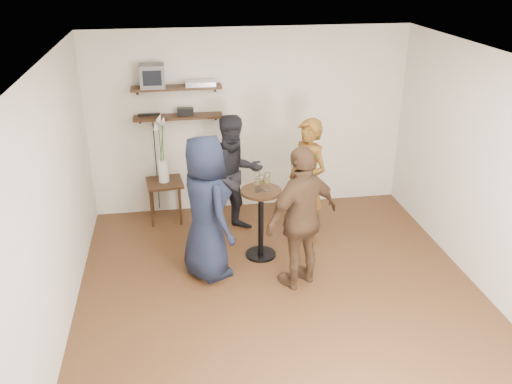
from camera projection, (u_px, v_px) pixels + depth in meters
room at (286, 193)px, 5.42m from camera, size 4.58×5.08×2.68m
shelf_upper at (176, 88)px, 7.19m from camera, size 1.20×0.25×0.04m
shelf_lower at (178, 117)px, 7.35m from camera, size 1.20×0.25×0.04m
crt_monitor at (152, 76)px, 7.07m from camera, size 0.32×0.30×0.30m
dvd_deck at (200, 83)px, 7.21m from camera, size 0.40×0.24×0.06m
radio at (185, 112)px, 7.34m from camera, size 0.22×0.10×0.10m
power_strip at (149, 115)px, 7.33m from camera, size 0.30×0.05×0.03m
side_table at (165, 188)px, 7.55m from camera, size 0.54×0.54×0.58m
vase_lilies at (163, 160)px, 7.38m from camera, size 0.20×0.20×1.00m
drinks_table at (261, 214)px, 6.60m from camera, size 0.49×0.49×0.90m
wine_glass_fl at (257, 182)px, 6.37m from camera, size 0.06×0.06×0.19m
wine_glass_fr at (267, 179)px, 6.39m from camera, size 0.07×0.07×0.22m
wine_glass_bl at (257, 177)px, 6.46m from camera, size 0.07×0.07×0.21m
wine_glass_br at (262, 180)px, 6.42m from camera, size 0.06×0.06×0.19m
person_plaid at (307, 181)px, 6.91m from camera, size 0.63×0.71×1.64m
person_dark at (235, 175)px, 7.11m from camera, size 0.94×0.83×1.63m
person_navy at (206, 208)px, 6.11m from camera, size 0.84×0.99×1.71m
person_brown at (302, 218)px, 5.95m from camera, size 1.05×0.81×1.66m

